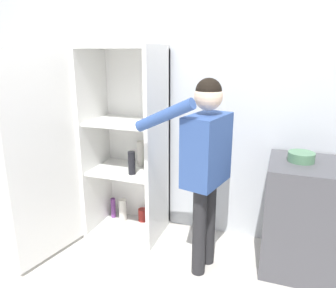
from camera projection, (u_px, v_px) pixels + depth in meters
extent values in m
plane|color=beige|center=(124.00, 276.00, 2.66)|extent=(12.00, 12.00, 0.00)
cube|color=silver|center=(165.00, 103.00, 3.20)|extent=(7.00, 0.06, 2.55)
cube|color=white|center=(129.00, 229.00, 3.34)|extent=(0.70, 0.56, 0.04)
cube|color=white|center=(122.00, 47.00, 2.85)|extent=(0.70, 0.56, 0.04)
cube|color=white|center=(137.00, 138.00, 3.33)|extent=(0.70, 0.03, 1.75)
cube|color=white|center=(95.00, 142.00, 3.20)|extent=(0.03, 0.56, 1.75)
cube|color=white|center=(158.00, 148.00, 2.99)|extent=(0.04, 0.56, 1.75)
cube|color=white|center=(126.00, 170.00, 3.16)|extent=(0.63, 0.49, 0.02)
cube|color=white|center=(125.00, 122.00, 3.03)|extent=(0.63, 0.49, 0.02)
cube|color=white|center=(43.00, 159.00, 2.68)|extent=(0.18, 0.69, 1.75)
cylinder|color=black|center=(132.00, 163.00, 3.00)|extent=(0.07, 0.07, 0.22)
cylinder|color=beige|center=(141.00, 153.00, 3.23)|extent=(0.08, 0.08, 0.25)
cylinder|color=maroon|center=(143.00, 215.00, 3.44)|extent=(0.09, 0.09, 0.13)
cylinder|color=#723884|center=(113.00, 208.00, 3.51)|extent=(0.05, 0.05, 0.22)
cylinder|color=teal|center=(153.00, 218.00, 3.33)|extent=(0.06, 0.06, 0.17)
cylinder|color=#1E5123|center=(152.00, 162.00, 3.16)|extent=(0.07, 0.07, 0.13)
cylinder|color=beige|center=(123.00, 210.00, 3.44)|extent=(0.08, 0.08, 0.23)
cylinder|color=#262628|center=(199.00, 231.00, 2.61)|extent=(0.11, 0.11, 0.77)
cylinder|color=#262628|center=(209.00, 222.00, 2.74)|extent=(0.11, 0.11, 0.77)
cube|color=#335193|center=(207.00, 150.00, 2.50)|extent=(0.33, 0.47, 0.54)
sphere|color=beige|center=(209.00, 96.00, 2.38)|extent=(0.21, 0.21, 0.21)
sphere|color=black|center=(209.00, 91.00, 2.37)|extent=(0.19, 0.19, 0.19)
cylinder|color=#335193|center=(164.00, 116.00, 2.35)|extent=(0.50, 0.20, 0.29)
cylinder|color=#335193|center=(220.00, 146.00, 2.69)|extent=(0.08, 0.08, 0.51)
cube|color=#4C4C51|center=(316.00, 219.00, 2.64)|extent=(0.80, 0.61, 0.92)
cylinder|color=#517F5B|center=(301.00, 157.00, 2.58)|extent=(0.20, 0.20, 0.07)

